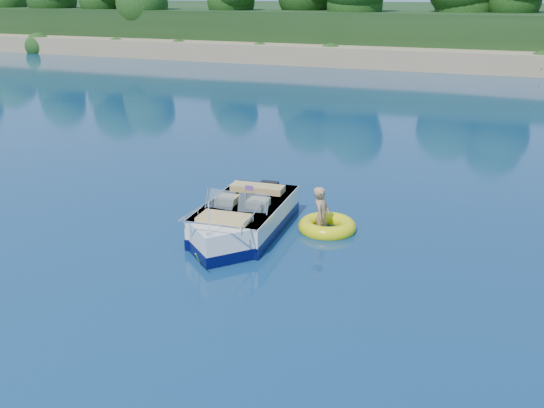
# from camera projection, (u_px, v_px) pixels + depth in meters

# --- Properties ---
(ground) EXTENTS (160.00, 160.00, 0.00)m
(ground) POSITION_uv_depth(u_px,v_px,m) (185.00, 229.00, 15.31)
(ground) COLOR #0B274D
(ground) RESTS_ON ground
(shoreline) EXTENTS (170.00, 59.00, 6.00)m
(shoreline) POSITION_uv_depth(u_px,v_px,m) (464.00, 34.00, 70.50)
(shoreline) COLOR #927B55
(shoreline) RESTS_ON ground
(motorboat) EXTENTS (2.08, 5.06, 1.68)m
(motorboat) POSITION_uv_depth(u_px,v_px,m) (241.00, 222.00, 14.85)
(motorboat) COLOR white
(motorboat) RESTS_ON ground
(tow_tube) EXTENTS (1.81, 1.81, 0.39)m
(tow_tube) POSITION_uv_depth(u_px,v_px,m) (327.00, 226.00, 15.19)
(tow_tube) COLOR yellow
(tow_tube) RESTS_ON ground
(boy) EXTENTS (0.42, 0.87, 1.67)m
(boy) POSITION_uv_depth(u_px,v_px,m) (321.00, 230.00, 15.22)
(boy) COLOR tan
(boy) RESTS_ON ground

